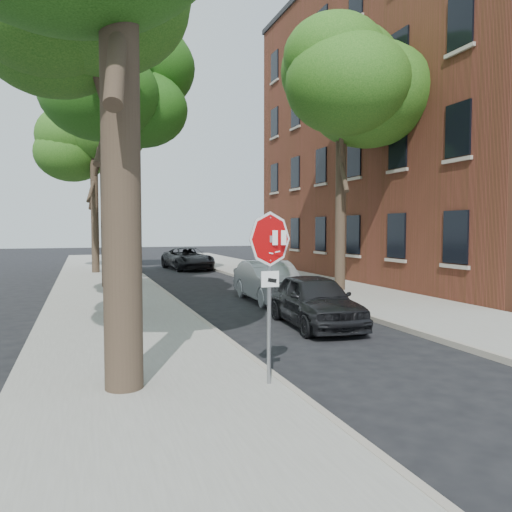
# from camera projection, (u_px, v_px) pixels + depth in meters

# --- Properties ---
(ground) EXTENTS (120.00, 120.00, 0.00)m
(ground) POSITION_uv_depth(u_px,v_px,m) (311.00, 386.00, 7.83)
(ground) COLOR black
(ground) RESTS_ON ground
(sidewalk_left) EXTENTS (4.00, 55.00, 0.12)m
(sidewalk_left) POSITION_uv_depth(u_px,v_px,m) (108.00, 294.00, 18.32)
(sidewalk_left) COLOR gray
(sidewalk_left) RESTS_ON ground
(sidewalk_right) EXTENTS (4.00, 55.00, 0.12)m
(sidewalk_right) POSITION_uv_depth(u_px,v_px,m) (317.00, 285.00, 21.11)
(sidewalk_right) COLOR gray
(sidewalk_right) RESTS_ON ground
(curb_left) EXTENTS (0.12, 55.00, 0.13)m
(curb_left) POSITION_uv_depth(u_px,v_px,m) (164.00, 292.00, 18.99)
(curb_left) COLOR #9E9384
(curb_left) RESTS_ON ground
(curb_right) EXTENTS (0.12, 55.00, 0.13)m
(curb_right) POSITION_uv_depth(u_px,v_px,m) (272.00, 287.00, 20.44)
(curb_right) COLOR #9E9384
(curb_right) RESTS_ON ground
(apartment_building) EXTENTS (12.20, 20.20, 15.30)m
(apartment_building) POSITION_uv_depth(u_px,v_px,m) (443.00, 126.00, 25.20)
(apartment_building) COLOR brown
(apartment_building) RESTS_ON ground
(stop_sign) EXTENTS (0.76, 0.34, 2.61)m
(stop_sign) POSITION_uv_depth(u_px,v_px,m) (270.00, 264.00, 7.47)
(stop_sign) COLOR gray
(stop_sign) RESTS_ON sidewalk_left
(tree_mid_a) EXTENTS (5.59, 5.19, 9.84)m
(tree_mid_a) POSITION_uv_depth(u_px,v_px,m) (107.00, 35.00, 13.25)
(tree_mid_a) COLOR black
(tree_mid_a) RESTS_ON sidewalk_left
(tree_mid_b) EXTENTS (5.88, 5.46, 10.36)m
(tree_mid_b) POSITION_uv_depth(u_px,v_px,m) (104.00, 90.00, 19.90)
(tree_mid_b) COLOR black
(tree_mid_b) RESTS_ON sidewalk_left
(tree_far) EXTENTS (5.29, 4.91, 9.33)m
(tree_far) POSITION_uv_depth(u_px,v_px,m) (93.00, 139.00, 26.44)
(tree_far) COLOR black
(tree_far) RESTS_ON sidewalk_left
(tree_right) EXTENTS (5.29, 4.91, 9.33)m
(tree_right) POSITION_uv_depth(u_px,v_px,m) (340.00, 104.00, 18.92)
(tree_right) COLOR black
(tree_right) RESTS_ON sidewalk_right
(car_a) EXTENTS (1.85, 3.99, 1.32)m
(car_a) POSITION_uv_depth(u_px,v_px,m) (315.00, 300.00, 12.60)
(car_a) COLOR black
(car_a) RESTS_ON ground
(car_b) EXTENTS (1.56, 4.20, 1.37)m
(car_b) POSITION_uv_depth(u_px,v_px,m) (270.00, 281.00, 16.81)
(car_b) COLOR #9DA1A5
(car_b) RESTS_ON ground
(car_d) EXTENTS (2.68, 4.96, 1.32)m
(car_d) POSITION_uv_depth(u_px,v_px,m) (188.00, 259.00, 29.92)
(car_d) COLOR black
(car_d) RESTS_ON ground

